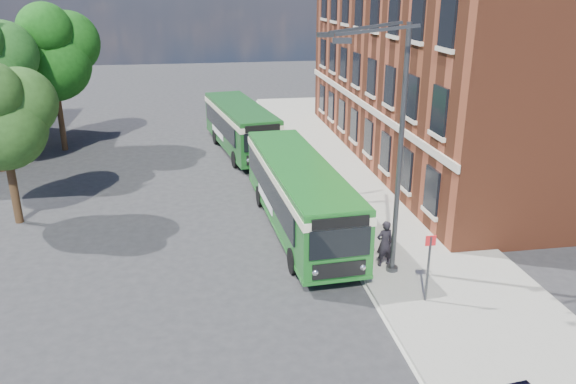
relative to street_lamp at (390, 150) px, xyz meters
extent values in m
plane|color=#28282A|center=(-4.84, 2.00, -4.79)|extent=(120.00, 120.00, 0.00)
cube|color=gray|center=(2.16, 10.00, -4.72)|extent=(6.00, 48.00, 0.15)
cube|color=beige|center=(-0.89, 10.00, -4.79)|extent=(0.12, 48.00, 0.01)
cube|color=brown|center=(9.16, 14.00, 1.21)|extent=(12.00, 26.00, 12.00)
cube|color=beige|center=(3.12, 14.00, -1.19)|extent=(0.12, 26.00, 0.35)
cylinder|color=#35373A|center=(0.36, 0.00, -4.64)|extent=(0.44, 0.44, 0.30)
cylinder|color=#35373A|center=(0.36, 0.00, -0.29)|extent=(0.18, 0.18, 9.00)
cube|color=#35373A|center=(-0.87, -0.60, 4.01)|extent=(2.58, 0.46, 0.37)
cube|color=#35373A|center=(-0.87, 0.60, 4.01)|extent=(2.58, 0.46, 0.37)
cube|color=#35373A|center=(-2.11, -1.08, 3.76)|extent=(0.55, 0.22, 0.16)
cube|color=#35373A|center=(-2.11, 1.08, 3.76)|extent=(0.55, 0.22, 0.16)
cylinder|color=#35373A|center=(0.76, -2.20, -3.54)|extent=(0.08, 0.08, 2.50)
cube|color=red|center=(0.76, -2.20, -2.44)|extent=(0.35, 0.04, 0.35)
cube|color=#19601E|center=(-2.30, 4.71, -3.02)|extent=(3.19, 11.70, 2.45)
cube|color=#19601E|center=(-2.30, 4.71, -4.29)|extent=(3.23, 11.74, 0.14)
cube|color=black|center=(-3.60, 4.94, -2.89)|extent=(0.66, 9.75, 1.10)
cube|color=black|center=(-1.04, 5.09, -2.89)|extent=(0.66, 9.75, 1.10)
cube|color=#F1EAC6|center=(-2.30, 4.71, -2.19)|extent=(3.25, 11.76, 0.32)
cube|color=#19601E|center=(-2.30, 4.71, -1.83)|extent=(3.08, 11.59, 0.12)
cube|color=black|center=(-1.95, -1.09, -2.84)|extent=(2.15, 0.21, 1.05)
cube|color=black|center=(-1.95, -1.10, -2.09)|extent=(2.00, 0.20, 0.38)
cube|color=black|center=(-1.95, -1.10, -3.84)|extent=(1.90, 0.19, 0.55)
sphere|color=silver|center=(-2.80, -1.13, -3.84)|extent=(0.26, 0.26, 0.26)
sphere|color=silver|center=(-1.10, -1.03, -3.84)|extent=(0.26, 0.26, 0.26)
cube|color=black|center=(-2.65, 10.52, -2.79)|extent=(2.00, 0.20, 0.90)
cube|color=white|center=(-3.65, 5.63, -3.64)|extent=(0.23, 3.20, 0.45)
cylinder|color=black|center=(-3.23, 0.67, -4.29)|extent=(0.34, 1.01, 1.00)
cylinder|color=black|center=(-0.89, 0.81, -4.29)|extent=(0.34, 1.01, 1.00)
cylinder|color=black|center=(-3.65, 7.62, -4.29)|extent=(0.34, 1.01, 1.00)
cylinder|color=black|center=(-1.31, 7.76, -4.29)|extent=(0.34, 1.01, 1.00)
cube|color=#174D1C|center=(-3.76, 17.34, -3.02)|extent=(4.10, 10.39, 2.45)
cube|color=#174D1C|center=(-3.76, 17.34, -4.29)|extent=(4.15, 10.44, 0.14)
cube|color=black|center=(-5.07, 17.43, -2.89)|extent=(1.42, 8.23, 1.10)
cube|color=black|center=(-2.54, 17.84, -2.89)|extent=(1.42, 8.23, 1.10)
cube|color=beige|center=(-3.76, 17.34, -2.19)|extent=(4.17, 10.46, 0.32)
cube|color=#174D1C|center=(-3.76, 17.34, -1.83)|extent=(3.99, 10.28, 0.12)
cube|color=black|center=(-2.93, 12.31, -2.84)|extent=(2.13, 0.43, 1.05)
cube|color=black|center=(-2.93, 12.30, -2.09)|extent=(1.99, 0.40, 0.38)
cube|color=black|center=(-2.93, 12.30, -3.84)|extent=(1.89, 0.39, 0.55)
sphere|color=silver|center=(-3.77, 12.18, -3.84)|extent=(0.26, 0.26, 0.26)
sphere|color=silver|center=(-2.10, 12.46, -3.84)|extent=(0.26, 0.26, 0.26)
cube|color=black|center=(-4.58, 22.36, -2.79)|extent=(1.99, 0.40, 0.90)
cube|color=white|center=(-5.19, 18.12, -3.64)|extent=(0.56, 3.16, 0.45)
cylinder|color=black|center=(-4.38, 13.93, -4.29)|extent=(0.44, 1.03, 1.00)
cylinder|color=black|center=(-2.07, 14.31, -4.29)|extent=(0.44, 1.03, 1.00)
cylinder|color=black|center=(-5.28, 19.38, -4.29)|extent=(0.44, 1.03, 1.00)
cylinder|color=black|center=(-2.97, 19.76, -4.29)|extent=(0.44, 1.03, 1.00)
imported|color=black|center=(0.18, 0.44, -3.74)|extent=(0.72, 0.54, 1.81)
imported|color=black|center=(-0.12, 1.77, -3.83)|extent=(0.83, 0.66, 1.63)
cylinder|color=#332012|center=(-14.66, 7.41, -3.24)|extent=(0.36, 0.36, 3.11)
sphere|color=#244919|center=(-14.66, 7.41, -0.41)|extent=(3.67, 3.67, 3.67)
sphere|color=#244919|center=(-13.95, 7.97, 0.51)|extent=(3.11, 3.11, 3.11)
sphere|color=#1C4E19|center=(-16.87, 16.17, 1.68)|extent=(3.79, 3.79, 3.79)
cylinder|color=#332012|center=(-15.06, 19.53, -2.82)|extent=(0.36, 0.36, 3.94)
sphere|color=#124510|center=(-15.06, 19.53, 0.76)|extent=(4.66, 4.66, 4.66)
sphere|color=#124510|center=(-14.17, 20.24, 1.93)|extent=(3.94, 3.94, 3.94)
sphere|color=#124510|center=(-15.87, 18.90, 1.48)|extent=(3.58, 3.58, 3.58)
sphere|color=#124510|center=(-15.06, 18.63, 2.82)|extent=(3.22, 3.22, 3.22)
camera|label=1|loc=(-6.45, -17.64, 5.29)|focal=35.00mm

